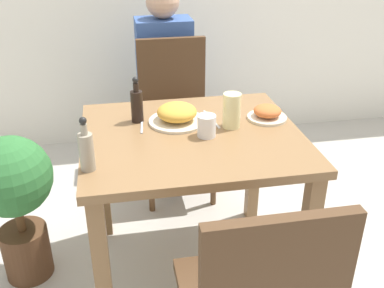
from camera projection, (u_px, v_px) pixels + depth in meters
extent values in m
plane|color=#B7B2A8|center=(192.00, 266.00, 2.18)|extent=(16.00, 16.00, 0.00)
cube|color=olive|center=(192.00, 137.00, 1.86)|extent=(0.90, 0.79, 0.04)
cube|color=olive|center=(103.00, 274.00, 1.66)|extent=(0.06, 0.06, 0.68)
cube|color=olive|center=(307.00, 248.00, 1.79)|extent=(0.06, 0.06, 0.68)
cube|color=olive|center=(101.00, 178.00, 2.27)|extent=(0.06, 0.06, 0.68)
cube|color=olive|center=(254.00, 163.00, 2.40)|extent=(0.06, 0.06, 0.68)
cube|color=#4C331E|center=(276.00, 288.00, 1.14)|extent=(0.40, 0.04, 0.44)
cube|color=#4C331E|center=(177.00, 125.00, 2.58)|extent=(0.42, 0.42, 0.04)
cube|color=#4C331E|center=(172.00, 75.00, 2.64)|extent=(0.40, 0.04, 0.44)
cylinder|color=brown|center=(151.00, 179.00, 2.50)|extent=(0.03, 0.03, 0.42)
cylinder|color=brown|center=(214.00, 173.00, 2.56)|extent=(0.03, 0.03, 0.42)
cylinder|color=brown|center=(145.00, 149.00, 2.82)|extent=(0.03, 0.03, 0.42)
cylinder|color=brown|center=(201.00, 144.00, 2.88)|extent=(0.03, 0.03, 0.42)
cylinder|color=beige|center=(177.00, 121.00, 1.95)|extent=(0.25, 0.25, 0.01)
ellipsoid|color=gold|center=(177.00, 112.00, 1.93)|extent=(0.17, 0.17, 0.07)
cylinder|color=beige|center=(267.00, 118.00, 1.98)|extent=(0.17, 0.17, 0.01)
ellipsoid|color=#CC6633|center=(267.00, 111.00, 1.97)|extent=(0.12, 0.12, 0.05)
cylinder|color=white|center=(207.00, 126.00, 1.81)|extent=(0.08, 0.08, 0.09)
cylinder|color=beige|center=(232.00, 111.00, 1.88)|extent=(0.08, 0.08, 0.15)
cylinder|color=black|center=(137.00, 107.00, 1.93)|extent=(0.05, 0.05, 0.14)
cylinder|color=black|center=(136.00, 87.00, 1.89)|extent=(0.02, 0.02, 0.04)
sphere|color=black|center=(135.00, 80.00, 1.88)|extent=(0.03, 0.03, 0.03)
cylinder|color=gray|center=(87.00, 152.00, 1.56)|extent=(0.05, 0.05, 0.14)
cylinder|color=gray|center=(84.00, 129.00, 1.52)|extent=(0.02, 0.02, 0.04)
sphere|color=black|center=(83.00, 121.00, 1.51)|extent=(0.03, 0.03, 0.03)
cube|color=silver|center=(142.00, 125.00, 1.93)|extent=(0.03, 0.17, 0.00)
cube|color=silver|center=(211.00, 119.00, 1.98)|extent=(0.03, 0.20, 0.00)
cylinder|color=#51331E|center=(27.00, 251.00, 2.09)|extent=(0.22, 0.22, 0.25)
cylinder|color=brown|center=(20.00, 220.00, 2.01)|extent=(0.04, 0.04, 0.11)
sphere|color=#2D6B33|center=(11.00, 176.00, 1.90)|extent=(0.35, 0.35, 0.35)
cube|color=#2D3347|center=(166.00, 131.00, 3.03)|extent=(0.28, 0.20, 0.45)
cube|color=#385699|center=(164.00, 61.00, 2.81)|extent=(0.34, 0.22, 0.52)
sphere|color=tan|center=(163.00, 1.00, 2.64)|extent=(0.20, 0.20, 0.20)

